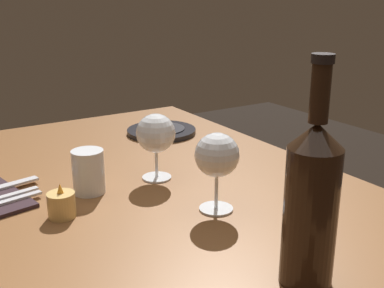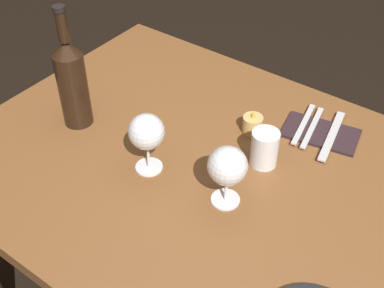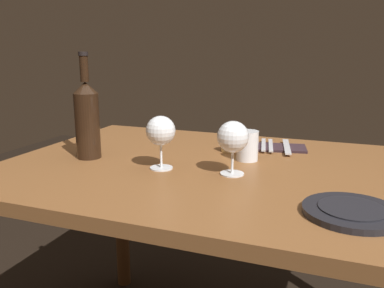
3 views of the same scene
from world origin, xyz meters
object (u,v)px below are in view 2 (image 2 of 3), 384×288
at_px(votive_candle, 252,125).
at_px(fork_inner, 312,127).
at_px(wine_bottle, 72,81).
at_px(wine_glass_left, 147,133).
at_px(water_tumbler, 264,149).
at_px(table_knife, 332,136).
at_px(wine_glass_right, 227,167).
at_px(fork_outer, 304,124).
at_px(folded_napkin, 321,133).

height_order(votive_candle, fork_inner, votive_candle).
bearing_deg(wine_bottle, votive_candle, 30.64).
bearing_deg(wine_glass_left, votive_candle, 63.80).
distance_m(wine_bottle, votive_candle, 0.47).
bearing_deg(water_tumbler, wine_bottle, -162.66).
distance_m(wine_bottle, table_knife, 0.67).
relative_size(wine_glass_right, fork_outer, 0.83).
distance_m(folded_napkin, table_knife, 0.03).
height_order(wine_glass_right, table_knife, wine_glass_right).
bearing_deg(table_knife, votive_candle, -151.51).
relative_size(wine_glass_right, wine_bottle, 0.45).
relative_size(folded_napkin, fork_outer, 1.16).
relative_size(wine_glass_right, table_knife, 0.71).
height_order(water_tumbler, table_knife, water_tumbler).
height_order(wine_glass_left, fork_outer, wine_glass_left).
bearing_deg(wine_bottle, wine_glass_right, -1.02).
height_order(wine_bottle, table_knife, wine_bottle).
relative_size(fork_outer, table_knife, 0.85).
xyz_separation_m(water_tumbler, fork_inner, (0.04, 0.18, -0.03)).
height_order(wine_glass_left, folded_napkin, wine_glass_left).
bearing_deg(fork_outer, wine_bottle, -146.15).
height_order(votive_candle, fork_outer, votive_candle).
xyz_separation_m(wine_glass_right, fork_outer, (0.02, 0.34, -0.09)).
height_order(wine_glass_right, water_tumbler, wine_glass_right).
bearing_deg(water_tumbler, fork_inner, 77.31).
height_order(wine_glass_left, votive_candle, wine_glass_left).
relative_size(wine_glass_right, fork_inner, 0.83).
distance_m(water_tumbler, folded_napkin, 0.20).
bearing_deg(wine_glass_right, wine_bottle, 178.98).
bearing_deg(fork_inner, folded_napkin, 0.00).
xyz_separation_m(votive_candle, folded_napkin, (0.15, 0.10, -0.02)).
xyz_separation_m(wine_bottle, votive_candle, (0.39, 0.23, -0.10)).
bearing_deg(water_tumbler, fork_outer, 85.01).
relative_size(fork_inner, table_knife, 0.85).
relative_size(water_tumbler, folded_napkin, 0.45).
relative_size(wine_glass_left, folded_napkin, 0.74).
xyz_separation_m(wine_glass_left, table_knife, (0.31, 0.36, -0.10)).
bearing_deg(folded_napkin, water_tumbler, -109.95).
distance_m(fork_outer, table_knife, 0.08).
xyz_separation_m(wine_bottle, water_tumbler, (0.48, 0.15, -0.08)).
distance_m(wine_glass_right, water_tumbler, 0.17).
height_order(fork_inner, table_knife, same).
bearing_deg(wine_glass_left, folded_napkin, 52.30).
bearing_deg(water_tumbler, wine_glass_right, -91.80).
distance_m(wine_glass_right, table_knife, 0.36).
distance_m(wine_glass_left, water_tumbler, 0.28).
bearing_deg(wine_glass_right, water_tumbler, 88.20).
bearing_deg(fork_outer, folded_napkin, 0.00).
bearing_deg(fork_outer, votive_candle, -135.42).
relative_size(wine_glass_left, fork_inner, 0.86).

